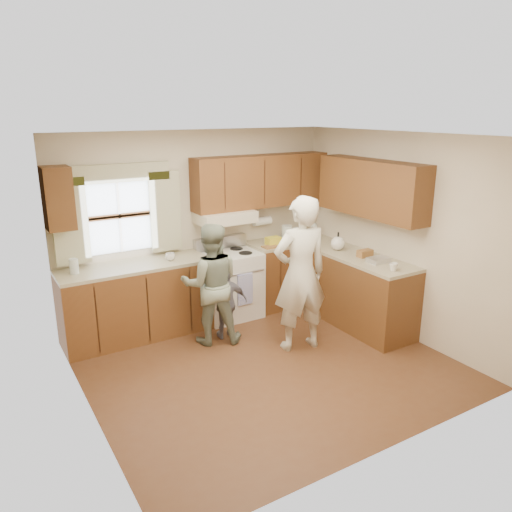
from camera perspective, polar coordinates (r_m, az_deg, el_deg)
room at (r=5.24m, az=1.32°, el=-0.18°), size 3.80×3.80×3.80m
kitchen_fixtures at (r=6.54m, az=0.81°, el=-0.51°), size 3.80×2.25×2.15m
stove at (r=6.81m, az=-3.06°, el=-3.14°), size 0.76×0.67×1.07m
woman_left at (r=5.77m, az=5.08°, el=-2.10°), size 0.73×0.54×1.84m
woman_right at (r=5.99m, az=-5.17°, el=-3.21°), size 0.88×0.79×1.48m
child at (r=6.17m, az=-3.41°, el=-5.36°), size 0.57×0.32×0.92m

